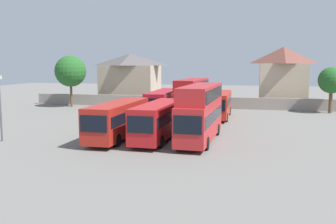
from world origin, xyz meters
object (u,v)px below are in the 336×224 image
bus_5 (192,96)px  bus_3 (200,110)px  bus_2 (159,119)px  lamp_post_lot_edge (0,104)px  house_terrace_left (130,77)px  house_terrace_centre (283,76)px  bus_6 (219,103)px  bus_4 (163,102)px  bus_1 (118,118)px  tree_left_of_lot (71,71)px  tree_behind_wall (332,81)px

bus_5 → bus_3: bearing=15.7°
bus_2 → bus_3: 3.94m
bus_3 → lamp_post_lot_edge: bearing=-74.7°
house_terrace_left → lamp_post_lot_edge: house_terrace_left is taller
house_terrace_left → house_terrace_centre: 26.40m
bus_5 → house_terrace_centre: house_terrace_centre is taller
bus_6 → lamp_post_lot_edge: bearing=-43.4°
bus_3 → bus_2: bearing=-84.7°
bus_3 → lamp_post_lot_edge: lamp_post_lot_edge is taller
house_terrace_centre → lamp_post_lot_edge: size_ratio=1.64×
lamp_post_lot_edge → bus_4: bearing=61.3°
bus_1 → bus_3: size_ratio=1.02×
bus_1 → bus_2: bus_1 is taller
bus_1 → bus_5: bus_5 is taller
house_terrace_left → lamp_post_lot_edge: size_ratio=1.71×
bus_1 → bus_3: (7.63, 0.44, 0.91)m
tree_left_of_lot → lamp_post_lot_edge: size_ratio=1.39×
house_terrace_left → bus_6: bearing=-43.7°
bus_1 → bus_6: bearing=153.3°
bus_6 → house_terrace_centre: 18.47m
bus_4 → bus_6: bearing=88.6°
bus_5 → tree_left_of_lot: bearing=-104.6°
bus_4 → house_terrace_centre: bearing=133.0°
bus_2 → tree_behind_wall: 30.21m
bus_4 → house_terrace_centre: (16.21, 15.95, 3.00)m
bus_3 → bus_6: bearing=-179.0°
bus_1 → bus_2: 3.81m
house_terrace_left → bus_3: bearing=-61.5°
bus_2 → house_terrace_centre: 33.82m
house_terrace_left → tree_behind_wall: 33.52m
bus_2 → house_terrace_left: 34.70m
lamp_post_lot_edge → tree_behind_wall: bearing=39.8°
bus_5 → tree_left_of_lot: size_ratio=1.30×
bus_2 → lamp_post_lot_edge: lamp_post_lot_edge is taller
bus_2 → bus_5: 15.56m
tree_left_of_lot → tree_behind_wall: 39.25m
bus_1 → house_terrace_centre: (16.80, 31.31, 3.00)m
bus_2 → tree_left_of_lot: 30.35m
bus_3 → bus_4: (-7.03, 14.92, -0.91)m
bus_5 → bus_6: size_ratio=1.05×
bus_3 → lamp_post_lot_edge: size_ratio=1.83×
bus_2 → house_terrace_left: (-13.39, 31.92, 2.52)m
bus_1 → tree_behind_wall: tree_behind_wall is taller
bus_3 → house_terrace_left: 36.12m
tree_left_of_lot → tree_behind_wall: (39.22, 1.00, -1.11)m
house_terrace_centre → bus_6: bearing=-119.1°
bus_4 → bus_3: bearing=23.6°
house_terrace_left → house_terrace_centre: bearing=-1.8°
tree_left_of_lot → tree_behind_wall: bearing=1.5°
bus_2 → bus_3: bearing=94.7°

